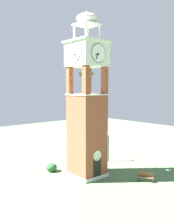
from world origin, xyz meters
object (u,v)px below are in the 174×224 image
object	(u,v)px
clock_tower	(87,111)
lamp_post	(108,142)
park_bench	(146,177)
trash_bin	(79,160)

from	to	relation	value
clock_tower	lamp_post	bearing A→B (deg)	20.89
park_bench	clock_tower	bearing A→B (deg)	122.88
park_bench	trash_bin	distance (m)	9.27
clock_tower	trash_bin	bearing A→B (deg)	61.62
park_bench	lamp_post	world-z (taller)	lamp_post
clock_tower	lamp_post	size ratio (longest dim) A/B	4.69
clock_tower	park_bench	bearing A→B (deg)	-57.12
clock_tower	trash_bin	distance (m)	8.08
trash_bin	lamp_post	bearing A→B (deg)	-26.24
lamp_post	trash_bin	distance (m)	4.54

